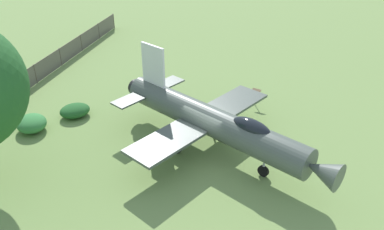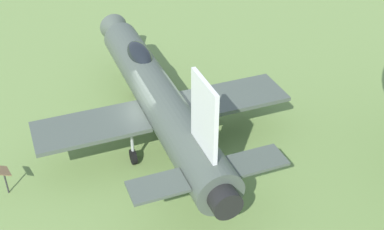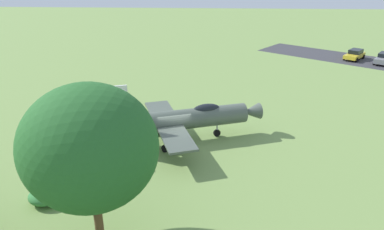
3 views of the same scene
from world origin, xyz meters
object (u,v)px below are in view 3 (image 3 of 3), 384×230
object	(u,v)px
display_jet	(180,119)
parked_car_gray	(384,58)
shade_tree	(90,148)
parked_car_yellow	(355,54)
shrub_near_fence	(57,172)
info_plaque	(148,107)
shrub_by_tree	(45,196)

from	to	relation	value
display_jet	parked_car_gray	distance (m)	38.20
display_jet	shade_tree	world-z (taller)	shade_tree
display_jet	parked_car_yellow	xyz separation A→B (m)	(-23.97, -29.20, -1.14)
display_jet	shade_tree	bearing A→B (deg)	-124.51
shade_tree	shrub_near_fence	xyz separation A→B (m)	(4.63, -5.63, -4.94)
info_plaque	parked_car_yellow	distance (m)	36.40
display_jet	info_plaque	world-z (taller)	display_jet
info_plaque	shrub_by_tree	bearing A→B (deg)	74.73
shade_tree	parked_car_gray	xyz separation A→B (m)	(-30.36, -38.31, -4.55)
info_plaque	display_jet	bearing A→B (deg)	123.26
shade_tree	shrub_by_tree	world-z (taller)	shade_tree
display_jet	shrub_by_tree	size ratio (longest dim) A/B	6.62
parked_car_gray	parked_car_yellow	world-z (taller)	parked_car_gray
shrub_near_fence	info_plaque	world-z (taller)	info_plaque
shrub_near_fence	shrub_by_tree	world-z (taller)	shrub_by_tree
display_jet	parked_car_gray	size ratio (longest dim) A/B	2.85
shade_tree	parked_car_gray	world-z (taller)	shade_tree
display_jet	parked_car_gray	world-z (taller)	display_jet
info_plaque	parked_car_yellow	world-z (taller)	parked_car_yellow
shade_tree	info_plaque	xyz separation A→B (m)	(0.37, -16.85, -4.48)
parked_car_yellow	shade_tree	bearing A→B (deg)	4.55
shrub_by_tree	parked_car_yellow	bearing A→B (deg)	-129.51
shade_tree	parked_car_gray	size ratio (longest dim) A/B	1.80
shrub_near_fence	shrub_by_tree	xyz separation A→B (m)	(-0.46, 2.73, 0.07)
shrub_by_tree	parked_car_yellow	size ratio (longest dim) A/B	0.44
shrub_by_tree	info_plaque	distance (m)	14.46
parked_car_gray	parked_car_yellow	size ratio (longest dim) A/B	1.01
info_plaque	parked_car_gray	xyz separation A→B (m)	(-30.72, -21.46, -0.06)
parked_car_gray	parked_car_yellow	distance (m)	4.12
display_jet	info_plaque	distance (m)	6.39
shrub_near_fence	info_plaque	distance (m)	12.01
display_jet	info_plaque	xyz separation A→B (m)	(3.46, -5.27, -1.05)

